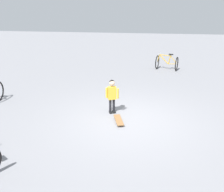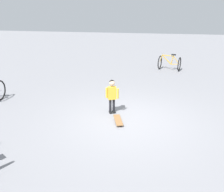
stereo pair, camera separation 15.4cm
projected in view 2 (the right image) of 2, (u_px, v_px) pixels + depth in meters
name	position (u px, v px, depth m)	size (l,w,h in m)	color
ground_plane	(129.00, 121.00, 6.92)	(50.00, 50.00, 0.00)	gray
child_person	(112.00, 93.00, 7.25)	(0.41, 0.25, 1.06)	black
skateboard	(118.00, 120.00, 6.84)	(0.40, 0.74, 0.07)	olive
bicycle_far	(169.00, 63.00, 12.44)	(1.22, 0.97, 0.85)	black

